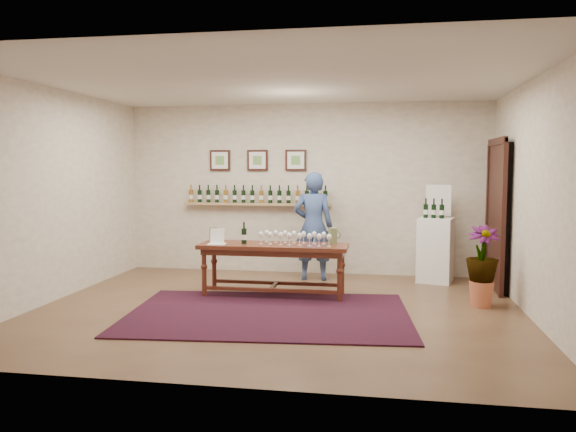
% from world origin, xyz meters
% --- Properties ---
extents(ground, '(6.00, 6.00, 0.00)m').
position_xyz_m(ground, '(0.00, 0.00, 0.00)').
color(ground, '#513524').
rests_on(ground, ground).
extents(room_shell, '(6.00, 6.00, 6.00)m').
position_xyz_m(room_shell, '(2.11, 1.86, 1.12)').
color(room_shell, beige).
rests_on(room_shell, ground).
extents(rug, '(3.53, 2.51, 0.02)m').
position_xyz_m(rug, '(-0.06, -0.25, 0.01)').
color(rug, '#430B0C').
rests_on(rug, ground).
extents(tasting_table, '(2.03, 0.65, 0.72)m').
position_xyz_m(tasting_table, '(-0.19, 0.73, 0.61)').
color(tasting_table, '#421C10').
rests_on(tasting_table, ground).
extents(table_glasses, '(1.30, 0.46, 0.18)m').
position_xyz_m(table_glasses, '(0.06, 0.77, 0.81)').
color(table_glasses, white).
rests_on(table_glasses, tasting_table).
extents(table_bottles, '(0.29, 0.20, 0.29)m').
position_xyz_m(table_bottles, '(-0.59, 0.74, 0.86)').
color(table_bottles, black).
rests_on(table_bottles, tasting_table).
extents(pitcher_left, '(0.14, 0.14, 0.21)m').
position_xyz_m(pitcher_left, '(-1.07, 0.81, 0.82)').
color(pitcher_left, '#5F6941').
rests_on(pitcher_left, tasting_table).
extents(pitcher_right, '(0.16, 0.16, 0.22)m').
position_xyz_m(pitcher_right, '(0.61, 0.83, 0.83)').
color(pitcher_right, '#5F6941').
rests_on(pitcher_right, tasting_table).
extents(menu_card, '(0.25, 0.19, 0.21)m').
position_xyz_m(menu_card, '(-0.95, 0.62, 0.83)').
color(menu_card, white).
rests_on(menu_card, tasting_table).
extents(display_pedestal, '(0.61, 0.61, 0.99)m').
position_xyz_m(display_pedestal, '(2.09, 2.07, 0.50)').
color(display_pedestal, white).
rests_on(display_pedestal, ground).
extents(pedestal_bottles, '(0.34, 0.17, 0.33)m').
position_xyz_m(pedestal_bottles, '(2.05, 2.04, 1.16)').
color(pedestal_bottles, black).
rests_on(pedestal_bottles, display_pedestal).
extents(info_sign, '(0.38, 0.12, 0.53)m').
position_xyz_m(info_sign, '(2.13, 2.20, 1.25)').
color(info_sign, white).
rests_on(info_sign, display_pedestal).
extents(potted_plant, '(0.52, 0.52, 0.89)m').
position_xyz_m(potted_plant, '(2.53, 0.57, 0.52)').
color(potted_plant, '#BB603E').
rests_on(potted_plant, ground).
extents(person, '(0.64, 0.44, 1.69)m').
position_xyz_m(person, '(0.21, 1.91, 0.85)').
color(person, '#344B7C').
rests_on(person, ground).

